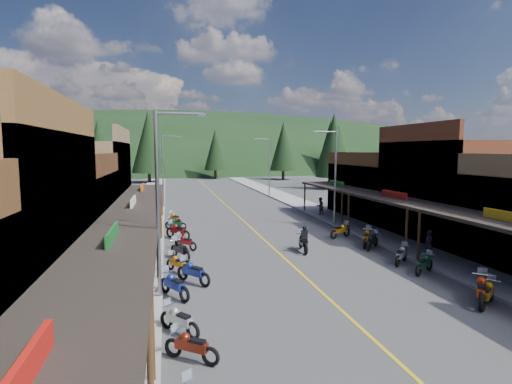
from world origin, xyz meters
TOP-DOWN VIEW (x-y plane):
  - ground at (0.00, 0.00)m, footprint 220.00×220.00m
  - centerline at (0.00, 20.00)m, footprint 0.15×90.00m
  - sidewalk_west at (-8.70, 20.00)m, footprint 3.40×94.00m
  - sidewalk_east at (8.70, 20.00)m, footprint 3.40×94.00m
  - shop_west_2 at (-13.75, 1.70)m, footprint 10.90×9.00m
  - shop_west_3 at (-13.78, 11.30)m, footprint 10.90×10.20m
  - shop_east_2 at (13.78, 1.70)m, footprint 10.90×9.00m
  - shop_east_3 at (13.75, 11.30)m, footprint 10.90×10.20m
  - streetlight_0 at (-6.95, -6.00)m, footprint 2.16×0.18m
  - streetlight_1 at (-6.95, 22.00)m, footprint 2.16×0.18m
  - streetlight_2 at (6.95, 8.00)m, footprint 2.16×0.18m
  - streetlight_3 at (6.95, 30.00)m, footprint 2.16×0.18m
  - ridge_hill at (0.00, 135.00)m, footprint 310.00×140.00m
  - pine_1 at (-24.00, 70.00)m, footprint 5.88×5.88m
  - pine_2 at (-10.00, 58.00)m, footprint 6.72×6.72m
  - pine_3 at (4.00, 66.00)m, footprint 5.04×5.04m
  - pine_4 at (18.00, 60.00)m, footprint 5.88×5.88m
  - pine_5 at (34.00, 72.00)m, footprint 6.72×6.72m
  - pine_6 at (46.00, 64.00)m, footprint 5.04×5.04m
  - pine_7 at (-32.00, 76.00)m, footprint 5.88×5.88m
  - pine_8 at (-22.00, 40.00)m, footprint 4.48×4.48m
  - pine_9 at (24.00, 45.00)m, footprint 4.93×4.93m
  - pine_10 at (-18.00, 50.00)m, footprint 5.38×5.38m
  - pine_11 at (20.00, 38.00)m, footprint 5.82×5.82m
  - bike_west_3 at (-6.10, -11.44)m, footprint 1.87×1.59m
  - bike_west_4 at (-6.40, -9.51)m, footprint 1.71×1.90m
  - bike_west_5 at (-6.49, -5.96)m, footprint 1.73×2.22m
  - bike_west_6 at (-5.57, -4.29)m, footprint 1.92×2.14m
  - bike_west_7 at (-6.25, -2.38)m, footprint 1.55×1.89m
  - bike_west_8 at (-6.03, 0.22)m, footprint 1.61×2.32m
  - bike_west_9 at (-5.62, 2.48)m, footprint 1.71×1.78m
  - bike_west_10 at (-6.01, 5.68)m, footprint 2.10×2.20m
  - bike_west_11 at (-6.08, 9.28)m, footprint 1.91×1.47m
  - bike_west_12 at (-6.12, 11.03)m, footprint 1.57×2.25m
  - bike_east_3 at (5.99, -9.76)m, footprint 2.05×1.76m
  - bike_east_4 at (5.93, -9.49)m, footprint 2.13×2.22m
  - bike_east_5 at (6.23, -5.32)m, footprint 1.98×1.58m
  - bike_east_6 at (6.05, -3.52)m, footprint 1.96×1.87m
  - bike_east_7 at (6.20, -0.02)m, footprint 1.92×1.86m
  - bike_east_8 at (6.19, 0.70)m, footprint 1.96×2.25m
  - bike_east_9 at (5.58, 3.51)m, footprint 2.13×1.52m
  - rider_on_bike at (1.61, 0.33)m, footprint 1.03×2.30m
  - pedestrian_east_a at (8.21, -2.94)m, footprint 0.42×0.61m
  - pedestrian_east_b at (7.70, 12.82)m, footprint 0.95×0.73m

SIDE VIEW (x-z plane):
  - ground at x=0.00m, z-range 0.00..0.00m
  - ridge_hill at x=0.00m, z-range -30.00..30.00m
  - centerline at x=0.00m, z-range 0.00..0.01m
  - sidewalk_west at x=-8.70m, z-range 0.00..0.15m
  - sidewalk_east at x=8.70m, z-range 0.00..0.15m
  - bike_west_9 at x=-5.62m, z-range 0.00..1.06m
  - bike_west_11 at x=-6.08m, z-range 0.00..1.06m
  - bike_west_3 at x=-6.10m, z-range 0.00..1.06m
  - bike_west_7 at x=-6.25m, z-range 0.00..1.06m
  - bike_west_4 at x=-6.40m, z-range 0.00..1.10m
  - bike_east_5 at x=6.23m, z-range 0.00..1.11m
  - bike_east_7 at x=6.20m, z-range 0.00..1.15m
  - bike_east_6 at x=6.05m, z-range 0.00..1.16m
  - bike_east_9 at x=5.58m, z-range 0.00..1.17m
  - bike_east_3 at x=5.99m, z-range 0.00..1.17m
  - bike_west_12 at x=-6.12m, z-range 0.00..1.23m
  - bike_west_5 at x=-6.49m, z-range 0.00..1.23m
  - bike_west_6 at x=-5.57m, z-range 0.00..1.24m
  - bike_west_8 at x=-6.03m, z-range 0.00..1.27m
  - bike_east_8 at x=6.19m, z-range 0.00..1.29m
  - bike_west_10 at x=-6.01m, z-range 0.00..1.31m
  - bike_east_4 at x=5.93m, z-range 0.00..1.32m
  - rider_on_bike at x=1.61m, z-range -0.17..1.53m
  - pedestrian_east_a at x=8.21m, z-range 0.15..1.74m
  - pedestrian_east_b at x=7.70m, z-range 0.15..1.87m
  - shop_east_3 at x=13.75m, z-range -0.57..5.63m
  - shop_west_2 at x=-13.75m, z-range -0.57..5.63m
  - shop_east_2 at x=13.78m, z-range -0.58..7.62m
  - shop_west_3 at x=-13.78m, z-range -0.58..7.62m
  - streetlight_0 at x=-6.95m, z-range 0.46..8.46m
  - streetlight_1 at x=-6.95m, z-range 0.46..8.46m
  - streetlight_2 at x=6.95m, z-range 0.46..8.46m
  - streetlight_3 at x=6.95m, z-range 0.46..8.46m
  - pine_8 at x=-22.00m, z-range 0.98..10.98m
  - pine_9 at x=24.00m, z-range 0.98..11.78m
  - pine_3 at x=4.00m, z-range 0.98..11.98m
  - pine_6 at x=46.00m, z-range 0.98..11.98m
  - pine_10 at x=-18.00m, z-range 0.98..12.58m
  - pine_11 at x=20.00m, z-range 0.99..13.39m
  - pine_1 at x=-24.00m, z-range 0.99..13.49m
  - pine_4 at x=18.00m, z-range 0.99..13.49m
  - pine_7 at x=-32.00m, z-range 0.99..13.49m
  - pine_2 at x=-10.00m, z-range 0.99..14.99m
  - pine_5 at x=34.00m, z-range 0.99..14.99m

